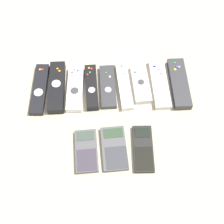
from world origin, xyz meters
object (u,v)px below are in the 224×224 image
Objects in this scene: remote_3 at (92,87)px; remote_0 at (40,89)px; remote_2 at (75,89)px; remote_8 at (179,83)px; remote_6 at (141,84)px; remote_5 at (124,85)px; remote_7 at (160,84)px; calculator_0 at (86,151)px; calculator_1 at (115,148)px; remote_1 at (57,87)px; remote_4 at (108,87)px; calculator_2 at (143,149)px.

remote_0 is at bearing 176.57° from remote_3.
remote_8 is at bearing 3.20° from remote_2.
remote_0 is at bearing 177.59° from remote_6.
remote_7 is (0.13, -0.00, -0.00)m from remote_5.
remote_2 is 0.91× the size of remote_7.
calculator_0 is at bearing -52.97° from remote_0.
remote_8 is (0.07, -0.00, 0.00)m from remote_7.
calculator_0 is 0.09m from calculator_1.
remote_5 is 1.26× the size of remote_6.
remote_1 is 1.00× the size of remote_8.
calculator_0 is at bearing 179.85° from calculator_1.
remote_4 is at bearing 90.42° from calculator_1.
calculator_1 is at bearing -104.16° from remote_5.
remote_0 is 0.43m from remote_7.
remote_1 is 0.38m from calculator_2.
remote_8 reaches higher than remote_7.
remote_6 is 0.26m from calculator_1.
remote_2 is at bearing -179.26° from remote_8.
remote_1 is at bearing 126.03° from calculator_1.
remote_2 is 0.37m from remote_8.
remote_0 is at bearing 179.20° from remote_7.
remote_2 is at bearing 0.02° from remote_0.
remote_2 is 0.24m from calculator_0.
remote_4 is 0.26m from calculator_2.
calculator_0 is at bearing -138.13° from remote_7.
remote_5 is (0.06, 0.00, 0.00)m from remote_4.
remote_0 is 0.18m from remote_3.
remote_8 is (0.50, -0.00, 0.00)m from remote_0.
remote_2 reaches higher than calculator_1.
remote_0 is at bearing 179.80° from remote_8.
calculator_1 is 0.96× the size of calculator_2.
remote_3 is at bearing -179.72° from remote_7.
remote_1 is 0.12m from remote_3.
remote_1 is 0.27m from calculator_0.
remote_8 is (0.25, -0.00, 0.00)m from remote_4.
remote_8 is at bearing 2.81° from remote_0.
remote_5 is 0.28m from calculator_0.
calculator_0 is (-0.08, -0.24, -0.00)m from remote_4.
remote_1 reaches higher than remote_8.
remote_5 is (0.17, 0.01, -0.00)m from remote_2.
remote_1 is 1.01× the size of remote_7.
calculator_0 is at bearing -78.36° from remote_2.
remote_2 is 1.02× the size of remote_3.
remote_6 is 1.05× the size of calculator_1.
remote_2 reaches higher than calculator_0.
remote_5 reaches higher than calculator_0.
remote_5 is at bearing 0.22° from remote_3.
remote_1 is 1.02× the size of remote_5.
remote_2 is 0.17m from remote_5.
remote_8 is (0.20, -0.00, 0.00)m from remote_5.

